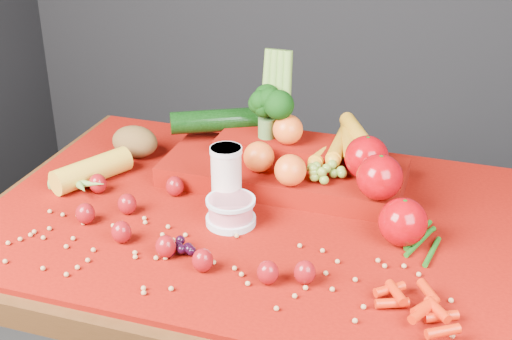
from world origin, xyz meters
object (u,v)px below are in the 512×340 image
(milk_glass, at_px, (226,177))
(yogurt_bowl, at_px, (231,210))
(table, at_px, (253,257))
(produce_mound, at_px, (300,160))

(milk_glass, distance_m, yogurt_bowl, 0.07)
(table, relative_size, produce_mound, 1.79)
(table, xyz_separation_m, milk_glass, (-0.06, -0.00, 0.18))
(yogurt_bowl, xyz_separation_m, produce_mound, (0.09, 0.20, 0.03))
(milk_glass, height_order, produce_mound, produce_mound)
(milk_glass, bearing_deg, yogurt_bowl, -61.67)
(table, height_order, milk_glass, milk_glass)
(milk_glass, relative_size, yogurt_bowl, 1.40)
(milk_glass, xyz_separation_m, yogurt_bowl, (0.03, -0.05, -0.05))
(yogurt_bowl, bearing_deg, milk_glass, 118.33)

